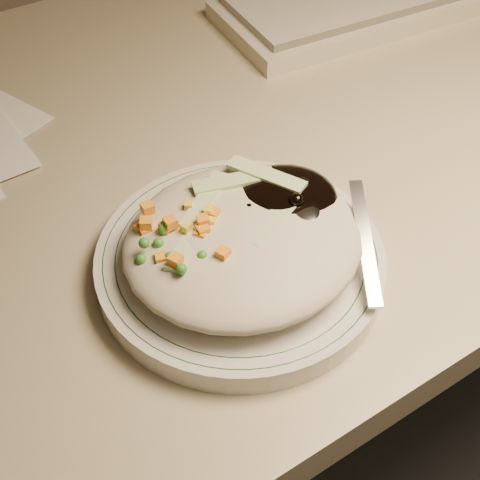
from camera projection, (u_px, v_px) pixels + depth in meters
desk at (234, 244)px, 0.85m from camera, size 1.40×0.70×0.74m
plate at (240, 262)px, 0.55m from camera, size 0.23×0.23×0.02m
plate_rim at (240, 254)px, 0.54m from camera, size 0.22×0.22×0.00m
meal at (245, 233)px, 0.52m from camera, size 0.21×0.19×0.05m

